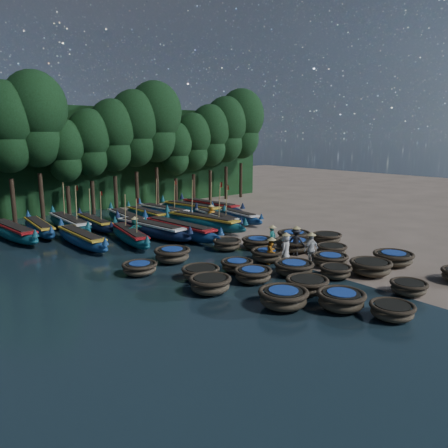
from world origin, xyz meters
TOP-DOWN VIEW (x-y plane):
  - ground at (0.00, 0.00)m, footprint 120.00×120.00m
  - foliage_wall at (0.00, 23.50)m, footprint 40.00×3.00m
  - coracle_1 at (-3.54, -8.68)m, footprint 2.29×2.29m
  - coracle_2 at (-2.73, -10.53)m, footprint 2.04×2.04m
  - coracle_3 at (0.41, -9.55)m, footprint 1.76×1.76m
  - coracle_5 at (-5.25, -6.99)m, footprint 2.58×2.58m
  - coracle_6 at (-3.13, -6.50)m, footprint 2.02×2.02m
  - coracle_7 at (-0.23, -5.94)m, footprint 1.80×1.80m
  - coracle_8 at (1.60, -6.82)m, footprint 2.48×2.48m
  - coracle_9 at (4.19, -6.61)m, footprint 2.67×2.67m
  - coracle_10 at (-6.56, -3.59)m, footprint 2.27×2.27m
  - coracle_11 at (-3.97, -3.73)m, footprint 2.30×2.30m
  - coracle_12 at (-1.53, -4.26)m, footprint 2.18×2.18m
  - coracle_13 at (1.30, -4.44)m, footprint 2.34×2.34m
  - coracle_14 at (3.19, -3.10)m, footprint 2.29×2.29m
  - coracle_15 at (-5.72, -1.69)m, footprint 2.11×2.11m
  - coracle_16 at (-3.42, -1.87)m, footprint 1.87×1.87m
  - coracle_17 at (-0.86, -1.56)m, footprint 1.88×1.88m
  - coracle_18 at (2.13, -1.02)m, footprint 2.74×2.74m
  - coracle_19 at (5.64, -0.87)m, footprint 2.47×2.47m
  - coracle_20 at (-7.74, 0.98)m, footprint 2.28×2.28m
  - coracle_21 at (-5.19, 1.78)m, footprint 2.39×2.39m
  - coracle_22 at (-0.98, 1.90)m, footprint 2.06×2.06m
  - coracle_23 at (0.81, 0.94)m, footprint 2.34×2.34m
  - coracle_24 at (3.96, 0.64)m, footprint 2.31×2.31m
  - long_boat_2 at (-7.77, 8.88)m, footprint 1.40×7.97m
  - long_boat_3 at (-4.83, 7.73)m, footprint 2.59×7.50m
  - long_boat_4 at (-2.85, 8.30)m, footprint 2.71×8.74m
  - long_boat_5 at (-1.40, 6.75)m, footprint 2.29×9.10m
  - long_boat_6 at (1.70, 8.07)m, footprint 2.92×8.84m
  - long_boat_7 at (3.59, 8.75)m, footprint 2.73×7.91m
  - long_boat_8 at (5.73, 8.91)m, footprint 2.02×7.57m
  - long_boat_9 at (-10.81, 13.78)m, footprint 2.28×8.58m
  - long_boat_10 at (-8.81, 14.42)m, footprint 1.87×7.67m
  - long_boat_11 at (-6.60, 14.28)m, footprint 1.72×8.55m
  - long_boat_12 at (-4.85, 13.61)m, footprint 1.63×7.29m
  - long_boat_13 at (-2.25, 13.20)m, footprint 2.40×8.33m
  - long_boat_14 at (0.21, 14.31)m, footprint 1.43×7.38m
  - long_boat_15 at (2.03, 14.44)m, footprint 2.18×7.97m
  - long_boat_16 at (4.62, 13.78)m, footprint 2.76×8.56m
  - long_boat_17 at (6.68, 13.63)m, footprint 2.43×8.78m
  - fisherman_0 at (-0.08, -2.33)m, footprint 0.96×0.80m
  - fisherman_1 at (1.24, 0.06)m, footprint 0.62×0.52m
  - fisherman_2 at (-0.95, -2.05)m, footprint 0.88×0.79m
  - fisherman_3 at (1.49, -1.73)m, footprint 1.11×1.31m
  - fisherman_4 at (0.67, -3.57)m, footprint 1.09×0.53m
  - fisherman_5 at (-4.29, 7.95)m, footprint 1.59×0.85m
  - fisherman_6 at (3.36, 9.14)m, footprint 0.92×0.80m
  - tree_3 at (-9.10, 20.00)m, footprint 4.92×4.92m
  - tree_4 at (-6.80, 20.00)m, footprint 5.34×5.34m
  - tree_5 at (-4.50, 20.00)m, footprint 3.68×3.68m
  - tree_6 at (-2.20, 20.00)m, footprint 4.09×4.09m
  - tree_7 at (0.10, 20.00)m, footprint 4.51×4.51m
  - tree_8 at (2.40, 20.00)m, footprint 4.92×4.92m
  - tree_9 at (4.70, 20.00)m, footprint 5.34×5.34m
  - tree_10 at (7.00, 20.00)m, footprint 3.68×3.68m
  - tree_11 at (9.30, 20.00)m, footprint 4.09×4.09m
  - tree_12 at (11.60, 20.00)m, footprint 4.51×4.51m
  - tree_13 at (13.90, 20.00)m, footprint 4.92×4.92m
  - tree_14 at (16.20, 20.00)m, footprint 5.34×5.34m

SIDE VIEW (x-z plane):
  - ground at x=0.00m, z-range 0.00..0.00m
  - coracle_3 at x=0.41m, z-range 0.05..0.68m
  - coracle_16 at x=-3.42m, z-range 0.05..0.68m
  - coracle_2 at x=-2.73m, z-range 0.05..0.70m
  - coracle_20 at x=-7.74m, z-range 0.05..0.69m
  - coracle_19 at x=5.64m, z-range 0.05..0.70m
  - coracle_15 at x=-5.72m, z-range 0.05..0.70m
  - coracle_7 at x=-0.23m, z-range 0.05..0.70m
  - coracle_14 at x=3.19m, z-range 0.05..0.72m
  - coracle_13 at x=1.30m, z-range 0.05..0.73m
  - coracle_11 at x=-3.97m, z-range 0.06..0.76m
  - coracle_22 at x=-0.98m, z-range 0.05..0.77m
  - coracle_23 at x=0.81m, z-range 0.06..0.77m
  - coracle_12 at x=-1.53m, z-range 0.06..0.78m
  - coracle_17 at x=-0.86m, z-range 0.06..0.78m
  - coracle_24 at x=3.96m, z-range 0.06..0.81m
  - coracle_9 at x=4.19m, z-range 0.06..0.81m
  - coracle_6 at x=-3.13m, z-range 0.06..0.82m
  - coracle_8 at x=1.60m, z-range 0.06..0.85m
  - coracle_10 at x=-6.56m, z-range 0.06..0.86m
  - coracle_18 at x=2.13m, z-range 0.06..0.86m
  - coracle_1 at x=-3.54m, z-range 0.06..0.88m
  - coracle_5 at x=-5.25m, z-range 0.07..0.89m
  - coracle_21 at x=-5.19m, z-range 0.07..0.90m
  - long_boat_12 at x=-4.85m, z-range -1.06..2.04m
  - long_boat_14 at x=0.21m, z-range -0.16..1.14m
  - long_boat_8 at x=5.73m, z-range -0.16..1.18m
  - long_boat_3 at x=-4.83m, z-range -1.10..2.13m
  - long_boat_10 at x=-8.81m, z-range -0.16..1.19m
  - long_boat_2 at x=-7.77m, z-range -0.17..1.23m
  - long_boat_15 at x=2.03m, z-range -1.16..2.24m
  - long_boat_7 at x=3.59m, z-range -1.16..2.24m
  - long_boat_13 at x=-2.25m, z-range -0.18..1.30m
  - long_boat_11 at x=-6.60m, z-range -1.24..2.39m
  - long_boat_9 at x=-10.81m, z-range -0.18..1.33m
  - long_boat_16 at x=4.62m, z-range -0.18..1.34m
  - long_boat_17 at x=6.68m, z-range -0.19..1.37m
  - long_boat_4 at x=-2.85m, z-range -0.19..1.37m
  - long_boat_6 at x=1.70m, z-range -1.30..2.50m
  - long_boat_5 at x=-1.40m, z-range -0.19..1.41m
  - fisherman_2 at x=-0.95m, z-range -0.04..1.65m
  - fisherman_5 at x=-4.29m, z-range -0.06..1.77m
  - fisherman_6 at x=3.36m, z-range -0.03..1.75m
  - fisherman_1 at x=1.24m, z-range 0.01..1.78m
  - fisherman_0 at x=-0.08m, z-range -0.04..1.84m
  - fisherman_3 at x=1.49m, z-range -0.06..1.90m
  - fisherman_4 at x=0.67m, z-range -0.04..1.95m
  - foliage_wall at x=0.00m, z-range 0.00..10.00m
  - tree_5 at x=-4.50m, z-range 1.63..10.31m
  - tree_10 at x=7.00m, z-range 1.63..10.31m
  - tree_6 at x=-2.20m, z-range 1.82..11.47m
  - tree_11 at x=9.30m, z-range 1.82..11.47m
  - tree_7 at x=0.10m, z-range 2.01..12.64m
  - tree_12 at x=11.60m, z-range 2.01..12.64m
  - tree_3 at x=-9.10m, z-range 2.19..13.80m
  - tree_8 at x=2.40m, z-range 2.19..13.80m
  - tree_13 at x=13.90m, z-range 2.19..13.80m
  - tree_4 at x=-6.80m, z-range 2.38..14.96m
  - tree_9 at x=4.70m, z-range 2.38..14.96m
  - tree_14 at x=16.20m, z-range 2.38..14.96m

